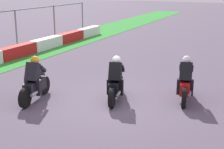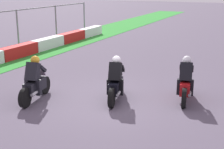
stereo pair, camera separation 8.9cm
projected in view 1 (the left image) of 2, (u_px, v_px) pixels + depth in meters
The scene contains 4 objects.
ground_plane at pixel (110, 101), 11.09m from camera, with size 120.00×120.00×0.00m, color #534959.
rider_lane_a at pixel (185, 82), 10.98m from camera, with size 2.03×0.62×1.51m.
rider_lane_b at pixel (116, 82), 10.98m from camera, with size 2.02×0.67×1.51m.
rider_lane_c at pixel (35, 83), 10.96m from camera, with size 2.03×0.62×1.51m.
Camera 1 is at (-9.47, -4.39, 3.83)m, focal length 52.76 mm.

